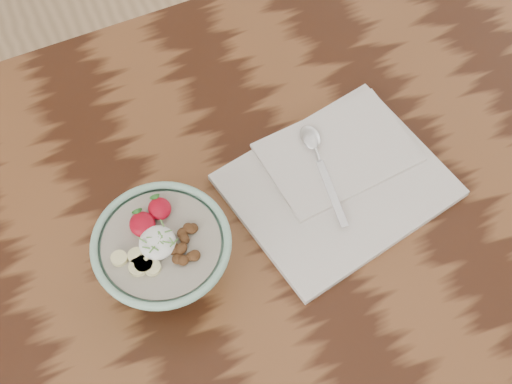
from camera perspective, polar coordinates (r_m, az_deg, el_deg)
table at (r=106.87cm, az=2.73°, el=-4.87°), size 160.00×90.00×75.00cm
breakfast_bowl at (r=90.68cm, az=-7.37°, el=-5.03°), size 17.27×17.27×11.44cm
napkin at (r=101.76cm, az=6.55°, el=1.10°), size 32.47×28.06×1.77cm
spoon at (r=102.21cm, az=4.79°, el=3.30°), size 4.34×17.25×0.90cm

